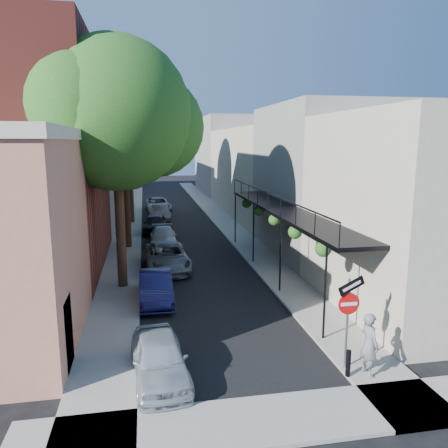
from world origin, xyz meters
name	(u,v)px	position (x,y,z in m)	size (l,w,h in m)	color
ground	(251,400)	(0.00, 0.00, 0.00)	(160.00, 160.00, 0.00)	black
road_surface	(174,216)	(0.00, 30.00, 0.01)	(6.00, 64.00, 0.01)	black
sidewalk_left	(131,217)	(-4.00, 30.00, 0.06)	(2.00, 64.00, 0.12)	gray
sidewalk_right	(217,214)	(4.00, 30.00, 0.06)	(2.00, 64.00, 0.12)	gray
sidewalk_cross	(261,421)	(0.00, -1.00, 0.06)	(12.00, 2.00, 0.12)	gray
buildings_left	(64,164)	(-9.30, 28.76, 4.94)	(10.10, 59.10, 12.00)	tan
buildings_right	(270,168)	(8.99, 29.49, 4.42)	(9.80, 55.00, 10.00)	beige
sign_post	(349,307)	(3.16, 0.97, 2.04)	(0.89, 0.17, 2.99)	#595B60
bollard	(348,363)	(3.00, 0.50, 0.52)	(0.14, 0.14, 0.80)	black
oak_near	(126,118)	(-3.37, 10.26, 7.88)	(7.48, 6.80, 11.42)	#392416
oak_mid	(130,138)	(-3.42, 18.23, 7.06)	(6.60, 6.00, 10.20)	#392416
oak_far	(134,124)	(-3.35, 27.27, 8.26)	(7.70, 7.00, 11.90)	#392416
parked_car_a	(159,358)	(-2.38, 1.53, 0.65)	(1.53, 3.81, 1.30)	#A6AFB8
parked_car_b	(156,287)	(-2.31, 7.88, 0.65)	(1.38, 3.95, 1.30)	#14143F
parked_car_c	(167,257)	(-1.58, 12.65, 0.69)	(2.30, 4.98, 1.39)	slate
parked_car_d	(163,237)	(-1.53, 18.23, 0.61)	(1.70, 4.18, 1.21)	#BABBBF
parked_car_e	(155,224)	(-1.96, 22.68, 0.70)	(1.66, 4.12, 1.40)	black
parked_car_f	(160,212)	(-1.40, 28.26, 0.67)	(1.43, 4.09, 1.35)	#696258
parked_car_g	(158,205)	(-1.40, 33.08, 0.69)	(2.29, 4.96, 1.38)	gray
pedestrian	(369,344)	(3.62, 0.50, 1.06)	(0.68, 0.45, 1.88)	slate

